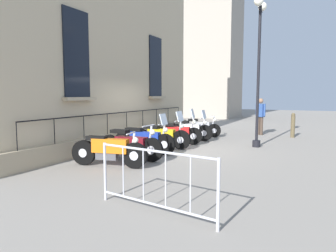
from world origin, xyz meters
The scene contains 14 objects.
ground_plane centered at (0.00, 0.00, 0.00)m, with size 60.00×60.00×0.00m, color gray.
building_facade centered at (-2.28, 0.00, 3.96)m, with size 0.82×11.08×8.09m.
motorcycle_orange centered at (-0.30, -3.13, 0.43)m, with size 2.13×0.67×0.93m.
motorcycle_maroon centered at (-0.29, -2.14, 0.44)m, with size 2.15×0.68×1.05m.
motorcycle_blue centered at (-0.42, -1.12, 0.44)m, with size 2.16×0.53×1.31m.
motorcycle_yellow centered at (-0.39, -0.04, 0.44)m, with size 2.22×0.69×1.33m.
motorcycle_red centered at (-0.27, 1.03, 0.43)m, with size 1.98×0.80×1.37m.
motorcycle_white centered at (-0.16, 2.15, 0.41)m, with size 1.93×0.53×1.27m.
motorcycle_silver centered at (-0.17, 3.24, 0.39)m, with size 1.87×0.83×0.98m.
lamppost centered at (2.61, 1.73, 3.40)m, with size 0.32×1.02×5.20m.
crowd_barrier centered at (2.33, -5.39, 0.57)m, with size 2.26×0.38×1.05m.
bollard centered at (3.59, 4.96, 0.56)m, with size 0.18×0.18×1.10m.
pedestrian_standing centered at (2.13, 5.23, 0.98)m, with size 0.49×0.36×1.72m.
distant_building centered at (-3.61, 15.43, 5.71)m, with size 4.06×4.07×11.43m.
Camera 1 is at (4.64, -9.51, 1.91)m, focal length 32.57 mm.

